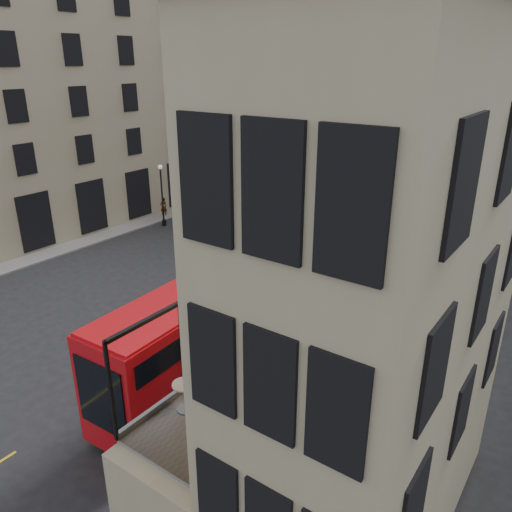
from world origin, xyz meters
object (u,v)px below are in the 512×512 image
Objects in this scene: pedestrian_d at (428,201)px; car_b at (396,220)px; bus_near at (212,325)px; cafe_table_mid at (265,345)px; pedestrian_b at (297,198)px; cafe_chair_a at (250,420)px; car_c at (235,195)px; cafe_chair_c at (287,369)px; bicycle at (278,259)px; cafe_table_near at (185,393)px; pedestrian_a at (295,192)px; cafe_table_far at (292,313)px; pedestrian_e at (164,207)px; bus_far at (289,177)px; traffic_light_near at (281,261)px; pedestrian_c at (380,188)px; cafe_chair_d at (341,321)px; car_a at (294,233)px; cafe_chair_b at (315,366)px; street_lamp_b at (360,181)px; cyclist at (235,257)px; traffic_light_far at (250,180)px; street_lamp_a at (162,199)px.

car_b is at bearing 171.51° from pedestrian_d.
pedestrian_d is at bearing 91.64° from bus_near.
pedestrian_d is 2.24× the size of cafe_table_mid.
cafe_chair_a reaches higher than pedestrian_b.
cafe_chair_c reaches higher than car_c.
bicycle is 1.95× the size of cafe_table_near.
bicycle is at bearing -41.74° from pedestrian_a.
cafe_table_near is 1.01× the size of cafe_table_far.
cafe_table_near is at bearing 67.95° from pedestrian_e.
bus_far is 37.27m from cafe_table_mid.
traffic_light_near is at bearing 113.65° from cafe_table_near.
pedestrian_c is 2.15× the size of cafe_chair_c.
traffic_light_near is at bearing 133.26° from cafe_chair_d.
car_a is 24.99m from cafe_chair_b.
pedestrian_d is (5.76, 15.17, 0.21)m from car_a.
car_a is 4.60× the size of cafe_table_near.
street_lamp_b is at bearing -142.26° from car_c.
pedestrian_b is (-4.84, -3.75, -1.60)m from street_lamp_b.
car_b is 20.80m from pedestrian_e.
traffic_light_near is at bearing 120.06° from cafe_chair_a.
traffic_light_near is 4.36× the size of cafe_chair_a.
cafe_chair_d is at bearing -152.80° from cyclist.
street_lamp_b is at bearing 109.49° from cafe_table_mid.
cafe_table_far is (5.75, -26.31, 4.35)m from car_b.
street_lamp_b is 0.43× the size of bus_near.
cafe_chair_b is (11.67, -15.91, 4.40)m from bicycle.
traffic_light_far is 5.01m from pedestrian_b.
bus_near is at bearing -107.17° from pedestrian_b.
cafe_table_far is at bearing -158.70° from cyclist.
traffic_light_near is at bearing -142.84° from bicycle.
pedestrian_e is at bearing 147.64° from cafe_chair_d.
pedestrian_a is 37.53m from cafe_chair_c.
pedestrian_d is (6.09, 2.36, -1.51)m from street_lamp_b.
cafe_chair_d is at bearing -66.90° from street_lamp_b.
street_lamp_a is at bearing 130.36° from pedestrian_d.
car_a is (11.33, 3.19, -1.73)m from street_lamp_a.
cafe_table_mid is (11.43, -37.87, 4.14)m from pedestrian_c.
cafe_chair_a reaches higher than street_lamp_b.
cafe_table_far is at bearing 98.16° from pedestrian_c.
traffic_light_near is 4.85× the size of cafe_table_mid.
street_lamp_a is 14.70m from bus_far.
bicycle is (-3.01, 4.37, -1.99)m from traffic_light_near.
cafe_table_near is at bearing -42.37° from pedestrian_a.
pedestrian_e is at bearing 80.40° from car_c.
pedestrian_c is at bearing 6.45° from bicycle.
cafe_table_near reaches higher than pedestrian_b.
traffic_light_far is 0.78× the size of car_b.
pedestrian_b is at bearing 120.59° from cafe_table_far.
pedestrian_e is at bearing -116.12° from bus_far.
traffic_light_far reaches higher than pedestrian_e.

